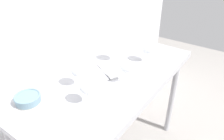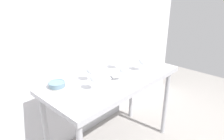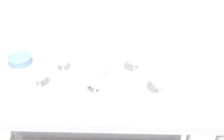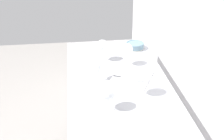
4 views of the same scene
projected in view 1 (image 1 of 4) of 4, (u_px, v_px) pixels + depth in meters
The scene contains 10 objects.
back_wall at pixel (54, 6), 1.49m from camera, with size 3.80×0.04×2.60m, color silver.
steel_counter at pixel (111, 88), 1.50m from camera, with size 1.40×0.65×0.90m.
wine_glass_near_left at pixel (87, 87), 1.14m from camera, with size 0.09×0.09×0.16m.
wine_glass_near_center at pixel (126, 67), 1.32m from camera, with size 0.08×0.08×0.17m.
wine_glass_near_right at pixel (148, 48), 1.57m from camera, with size 0.10×0.10×0.16m.
wine_glass_far_left at pixel (78, 70), 1.29m from camera, with size 0.09×0.09×0.16m.
wine_glass_far_right at pixel (116, 46), 1.57m from camera, with size 0.10×0.10×0.18m.
open_notebook at pixel (102, 71), 1.49m from camera, with size 0.38×0.35×0.01m.
tasting_sheet_upper at pixel (123, 48), 1.84m from camera, with size 0.18×0.21×0.00m, color white.
tasting_bowl at pixel (28, 99), 1.19m from camera, with size 0.15×0.15×0.05m.
Camera 1 is at (-0.99, -0.72, 1.67)m, focal length 33.92 mm.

